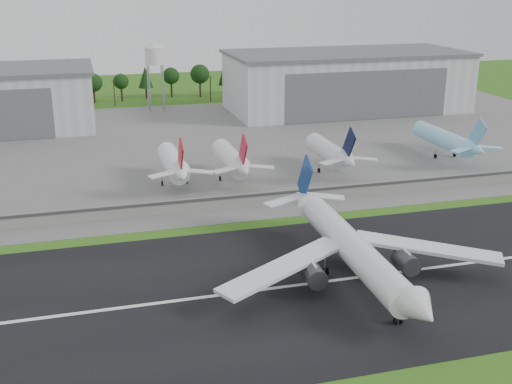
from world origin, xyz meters
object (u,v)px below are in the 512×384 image
object	(u,v)px
parked_jet_red_a	(175,165)
parked_jet_navy	(332,153)
parked_jet_red_b	(233,160)
main_airliner	(354,256)
parked_jet_skyblue	(449,140)

from	to	relation	value
parked_jet_red_a	parked_jet_navy	xyz separation A→B (m)	(46.70, -0.01, -0.07)
parked_jet_red_a	parked_jet_red_b	size ratio (longest dim) A/B	1.00
main_airliner	parked_jet_navy	world-z (taller)	main_airliner
parked_jet_red_a	parked_jet_red_b	world-z (taller)	parked_jet_red_a
main_airliner	parked_jet_red_a	size ratio (longest dim) A/B	1.89
main_airliner	parked_jet_navy	bearing A→B (deg)	-106.92
main_airliner	parked_jet_red_a	xyz separation A→B (m)	(-24.23, 67.01, 1.38)
parked_jet_red_a	parked_jet_red_b	distance (m)	16.56
parked_jet_red_b	parked_jet_navy	bearing A→B (deg)	-0.01
parked_jet_red_a	main_airliner	bearing A→B (deg)	-70.12
parked_jet_red_b	parked_jet_red_a	bearing A→B (deg)	179.99
parked_jet_navy	parked_jet_skyblue	distance (m)	42.14
main_airliner	parked_jet_navy	xyz separation A→B (m)	(22.47, 67.00, 1.32)
parked_jet_red_a	parked_jet_navy	distance (m)	46.70
parked_jet_red_a	parked_jet_skyblue	world-z (taller)	parked_jet_red_a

